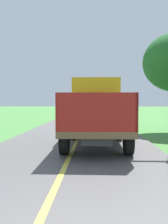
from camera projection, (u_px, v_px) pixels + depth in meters
name	position (u px, v px, depth m)	size (l,w,h in m)	color
banana_truck_near	(95.00, 110.00, 10.71)	(2.38, 5.82, 2.80)	#2D2D30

